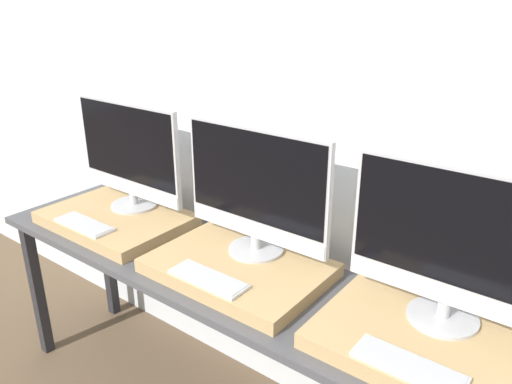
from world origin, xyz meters
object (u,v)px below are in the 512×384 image
monitor_left (129,154)px  monitor_center (256,190)px  keyboard_left (84,224)px  keyboard_center (208,279)px  keyboard_right (408,366)px  monitor_right (454,245)px

monitor_left → monitor_center: 0.72m
keyboard_left → keyboard_center: size_ratio=1.00×
monitor_center → keyboard_right: bearing=-20.7°
monitor_center → monitor_right: 0.72m
keyboard_left → monitor_right: 1.50m
keyboard_left → keyboard_right: size_ratio=1.00×
keyboard_center → keyboard_right: (0.72, 0.00, 0.00)m
monitor_center → keyboard_right: 0.81m
monitor_center → keyboard_center: bearing=-90.0°
monitor_right → keyboard_right: bearing=-90.0°
monitor_center → monitor_right: bearing=0.0°
monitor_center → keyboard_right: size_ratio=2.10×
monitor_right → monitor_left: bearing=180.0°
monitor_center → monitor_right: (0.72, 0.00, 0.00)m
monitor_right → keyboard_right: size_ratio=2.10×
keyboard_center → monitor_right: size_ratio=0.48×
keyboard_left → monitor_center: monitor_center is taller
keyboard_right → keyboard_center: bearing=180.0°
keyboard_left → keyboard_center: bearing=0.0°
monitor_left → keyboard_left: monitor_left is taller
monitor_center → monitor_right: same height
monitor_left → keyboard_center: 0.81m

